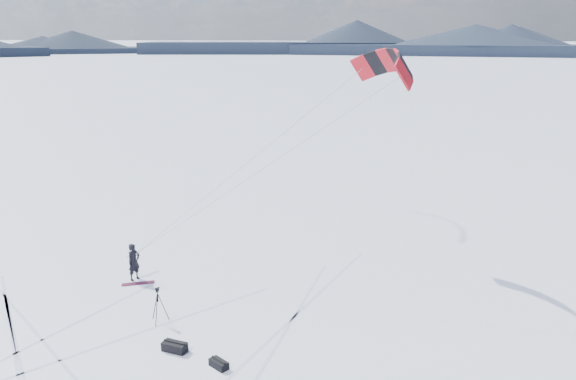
% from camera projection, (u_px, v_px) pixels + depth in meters
% --- Properties ---
extents(ground, '(1800.00, 1800.00, 0.00)m').
position_uv_depth(ground, '(156.00, 321.00, 21.83)').
color(ground, white).
extents(horizon_hills, '(704.84, 706.81, 8.00)m').
position_uv_depth(horizon_hills, '(151.00, 253.00, 21.08)').
color(horizon_hills, black).
rests_on(horizon_hills, ground).
extents(snow_tracks, '(17.62, 10.25, 0.01)m').
position_uv_depth(snow_tracks, '(164.00, 321.00, 21.78)').
color(snow_tracks, '#A7B1D7').
rests_on(snow_tracks, ground).
extents(snowkiter, '(0.63, 0.74, 1.71)m').
position_uv_depth(snowkiter, '(135.00, 279.00, 25.51)').
color(snowkiter, black).
rests_on(snowkiter, ground).
extents(snowboard, '(1.41, 0.84, 0.04)m').
position_uv_depth(snowboard, '(138.00, 283.00, 25.06)').
color(snowboard, maroon).
rests_on(snowboard, ground).
extents(tripod, '(0.70, 0.63, 1.43)m').
position_uv_depth(tripod, '(158.00, 300.00, 21.52)').
color(tripod, black).
rests_on(tripod, ground).
extents(gear_bag_a, '(0.93, 0.56, 0.39)m').
position_uv_depth(gear_bag_a, '(175.00, 347.00, 19.71)').
color(gear_bag_a, black).
rests_on(gear_bag_a, ground).
extents(gear_bag_b, '(0.77, 0.66, 0.32)m').
position_uv_depth(gear_bag_b, '(219.00, 364.00, 18.74)').
color(gear_bag_b, black).
rests_on(gear_bag_b, ground).
extents(power_kite, '(12.18, 7.60, 9.01)m').
position_uv_depth(power_kite, '(388.00, 66.00, 25.77)').
color(power_kite, red).
rests_on(power_kite, ground).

